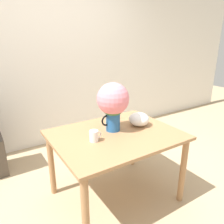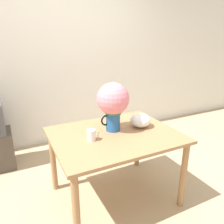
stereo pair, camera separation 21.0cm
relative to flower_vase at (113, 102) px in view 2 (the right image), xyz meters
The scene contains 6 objects.
ground_plane 1.02m from the flower_vase, 103.47° to the right, with size 12.00×12.00×0.00m, color tan.
wall_back 1.57m from the flower_vase, 91.02° to the left, with size 8.00×0.05×2.60m.
table 0.40m from the flower_vase, 104.35° to the right, with size 1.19×0.93×0.73m.
flower_vase is the anchor object (origin of this frame).
coffee_mug 0.38m from the flower_vase, 157.61° to the right, with size 0.12×0.08×0.10m.
white_bowl 0.37m from the flower_vase, ahead, with size 0.21×0.21×0.14m.
Camera 2 is at (-0.87, -1.67, 1.61)m, focal length 35.00 mm.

